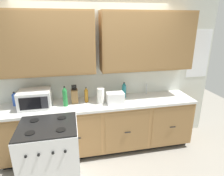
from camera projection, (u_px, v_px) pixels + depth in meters
ground_plane at (104, 160)px, 3.26m from camera, size 8.09×8.09×0.00m
wall_unit at (97, 56)px, 3.17m from camera, size 4.43×0.40×2.57m
counter_run at (101, 126)px, 3.38m from camera, size 3.26×0.64×0.93m
stove_range at (51, 155)px, 2.65m from camera, size 0.76×0.68×0.95m
microwave at (35, 99)px, 3.01m from camera, size 0.48×0.37×0.28m
toaster at (115, 98)px, 3.16m from camera, size 0.28×0.18×0.19m
knife_block at (75, 96)px, 3.20m from camera, size 0.11×0.14×0.31m
sink_faucet at (146, 89)px, 3.57m from camera, size 0.02×0.02×0.20m
paper_towel_roll at (101, 96)px, 3.16m from camera, size 0.12×0.12×0.26m
bottle_blue at (15, 99)px, 3.08m from camera, size 0.08×0.08×0.23m
bottle_teal at (124, 90)px, 3.41m from camera, size 0.08×0.08×0.28m
bottle_green at (65, 96)px, 3.05m from camera, size 0.08×0.08×0.33m
bottle_amber at (86, 95)px, 3.21m from camera, size 0.06×0.06×0.26m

